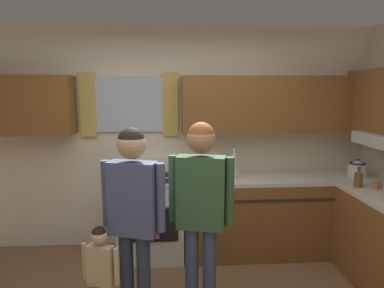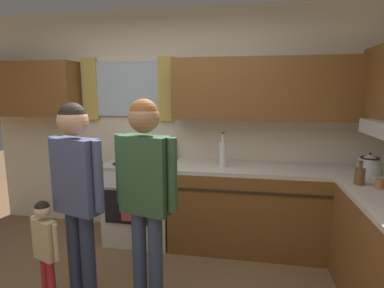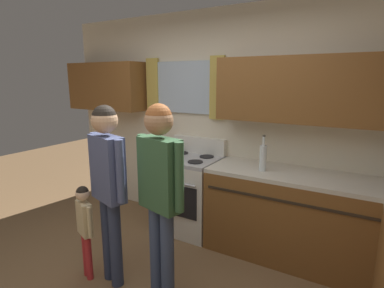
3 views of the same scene
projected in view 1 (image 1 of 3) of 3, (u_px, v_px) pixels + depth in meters
name	position (u px, v px, depth m)	size (l,w,h in m)	color
back_wall_unit	(181.00, 126.00, 3.93)	(4.60, 0.42, 2.60)	beige
kitchen_counter_run	(327.00, 230.00, 3.44)	(2.21, 2.25, 0.90)	brown
stove_oven	(151.00, 215.00, 3.79)	(0.71, 0.67, 1.10)	silver
bottle_tall_clear	(234.00, 166.00, 3.69)	(0.07, 0.07, 0.37)	silver
bottle_squat_brown	(358.00, 179.00, 3.38)	(0.08, 0.08, 0.21)	brown
cup_terracotta	(376.00, 186.00, 3.30)	(0.11, 0.07, 0.08)	#B76642
stovetop_kettle	(357.00, 168.00, 3.78)	(0.27, 0.20, 0.21)	silver
adult_holding_child	(133.00, 206.00, 2.50)	(0.48, 0.25, 1.60)	#2D3856
adult_in_plaid	(201.00, 200.00, 2.58)	(0.49, 0.24, 1.63)	#38476B
small_child	(101.00, 269.00, 2.48)	(0.29, 0.15, 0.89)	red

